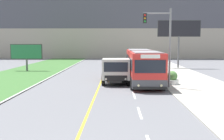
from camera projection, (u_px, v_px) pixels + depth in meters
name	position (u px, v px, depth m)	size (l,w,h in m)	color
apartment_block_background	(111.00, 17.00, 63.45)	(80.00, 8.04, 19.86)	#A89E8E
city_bus	(142.00, 65.00, 25.49)	(2.73, 12.83, 2.98)	red
dump_truck	(116.00, 71.00, 23.85)	(2.46, 6.51, 2.32)	black
car_distant	(131.00, 62.00, 41.17)	(1.80, 4.30, 1.45)	silver
traffic_light_mast	(163.00, 38.00, 21.12)	(2.28, 0.32, 6.46)	slate
billboard_large	(179.00, 30.00, 37.59)	(6.14, 0.24, 6.90)	#59595B
billboard_small	(26.00, 52.00, 34.24)	(4.16, 0.24, 3.52)	#59595B
planter_round_near	(172.00, 78.00, 22.96)	(1.13, 1.13, 1.17)	silver
planter_round_second	(163.00, 72.00, 28.32)	(1.09, 1.09, 1.16)	silver
planter_round_third	(154.00, 67.00, 33.69)	(1.04, 1.04, 1.13)	silver
planter_round_far	(150.00, 63.00, 39.04)	(1.18, 1.18, 1.23)	silver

